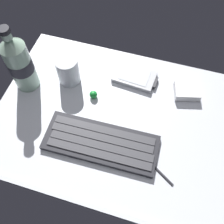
{
  "coord_description": "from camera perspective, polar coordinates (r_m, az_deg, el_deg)",
  "views": [
    {
      "loc": [
        9.48,
        -31.77,
        60.8
      ],
      "look_at": [
        0.0,
        0.0,
        3.0
      ],
      "focal_mm": 40.67,
      "sensor_mm": 36.0,
      "label": 1
    }
  ],
  "objects": [
    {
      "name": "trackball_mouse",
      "position": [
        0.72,
        -4.21,
        3.94
      ],
      "size": [
        2.2,
        2.2,
        2.2
      ],
      "primitive_type": "sphere",
      "color": "#198C33",
      "rests_on": "ground_plane"
    },
    {
      "name": "charger_block",
      "position": [
        0.75,
        16.49,
        4.5
      ],
      "size": [
        8.17,
        7.16,
        2.4
      ],
      "primitive_type": "cube",
      "rotation": [
        0.0,
        0.0,
        0.25
      ],
      "color": "white",
      "rests_on": "ground_plane"
    },
    {
      "name": "handheld_device",
      "position": [
        0.76,
        5.2,
        7.88
      ],
      "size": [
        13.21,
        8.53,
        1.5
      ],
      "color": "#B7BABF",
      "rests_on": "ground_plane"
    },
    {
      "name": "water_bottle",
      "position": [
        0.73,
        -20.1,
        10.28
      ],
      "size": [
        6.73,
        6.73,
        20.8
      ],
      "color": "#9EC1A8",
      "rests_on": "ground_plane"
    },
    {
      "name": "stylus_pen",
      "position": [
        0.64,
        10.34,
        -12.77
      ],
      "size": [
        8.46,
        5.57,
        0.7
      ],
      "primitive_type": "cylinder",
      "rotation": [
        0.0,
        1.57,
        -0.55
      ],
      "color": "#26262B",
      "rests_on": "ground_plane"
    },
    {
      "name": "keyboard",
      "position": [
        0.65,
        -2.53,
        -6.88
      ],
      "size": [
        29.29,
        11.78,
        1.7
      ],
      "color": "#232328",
      "rests_on": "ground_plane"
    },
    {
      "name": "juice_cup",
      "position": [
        0.74,
        -9.84,
        9.05
      ],
      "size": [
        6.4,
        6.4,
        8.5
      ],
      "color": "silver",
      "rests_on": "ground_plane"
    },
    {
      "name": "ground_plane",
      "position": [
        0.7,
        -0.05,
        -1.78
      ],
      "size": [
        64.0,
        48.0,
        2.8
      ],
      "color": "silver"
    }
  ]
}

